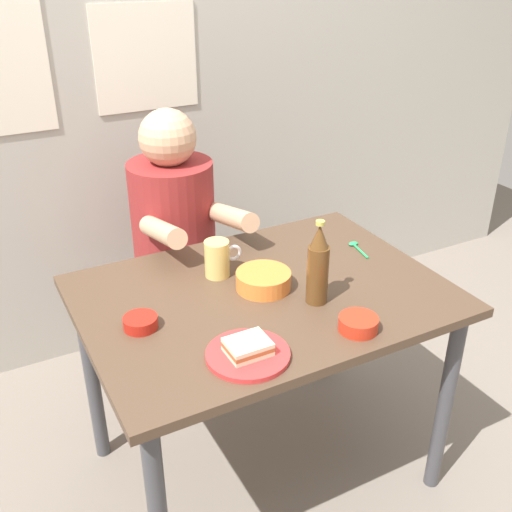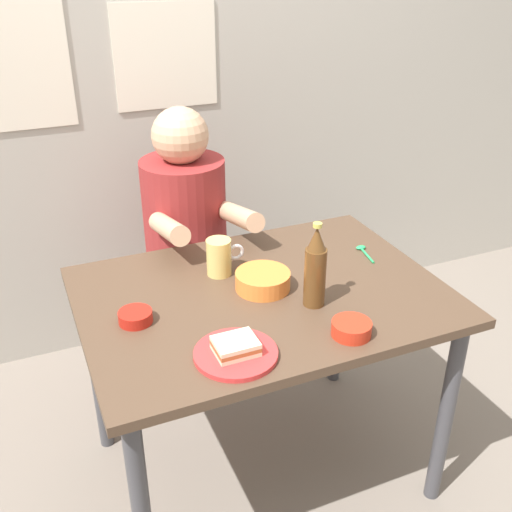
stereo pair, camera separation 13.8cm
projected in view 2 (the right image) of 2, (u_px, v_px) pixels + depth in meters
The scene contains 13 objects.
ground_plane at pixel (261, 467), 2.19m from camera, with size 6.00×6.00×0.00m, color slate.
wall_back at pixel (159, 50), 2.44m from camera, with size 4.40×0.09×2.60m.
dining_table at pixel (262, 317), 1.89m from camera, with size 1.10×0.80×0.74m.
stool at pixel (190, 303), 2.52m from camera, with size 0.34×0.34×0.45m.
person_seated at pixel (185, 212), 2.32m from camera, with size 0.33×0.56×0.72m.
plate_orange at pixel (236, 354), 1.56m from camera, with size 0.22×0.22×0.01m, color red.
sandwich at pixel (236, 346), 1.55m from camera, with size 0.11×0.09×0.04m.
beer_mug at pixel (220, 257), 1.92m from camera, with size 0.13×0.08×0.12m.
beer_bottle at pixel (315, 269), 1.73m from camera, with size 0.06×0.06×0.26m.
sauce_bowl_chili at pixel (351, 328), 1.64m from camera, with size 0.11×0.11×0.04m.
soup_bowl_orange at pixel (263, 280), 1.85m from camera, with size 0.17×0.17×0.05m.
sambal_bowl_red at pixel (135, 316), 1.69m from camera, with size 0.10×0.10×0.03m.
spoon at pixel (363, 250), 2.08m from camera, with size 0.04×0.12×0.01m.
Camera 2 is at (-0.64, -1.45, 1.70)m, focal length 42.42 mm.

